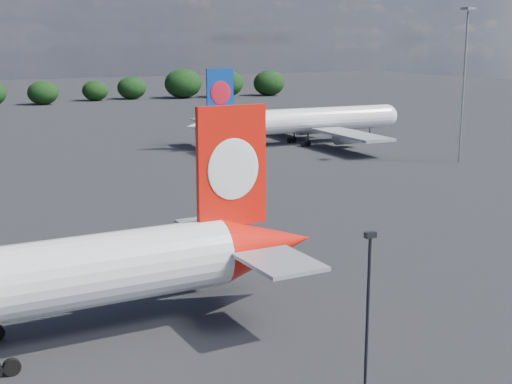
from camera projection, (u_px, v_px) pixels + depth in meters
name	position (u px, v px, depth m)	size (l,w,h in m)	color
china_southern_airliner	(302.00, 121.00, 125.41)	(41.53, 39.46, 13.57)	white
apron_lamp_post	(367.00, 315.00, 34.06)	(0.55, 0.30, 9.55)	black
floodlight_mast_near	(465.00, 64.00, 105.03)	(1.60, 1.60, 22.81)	gray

